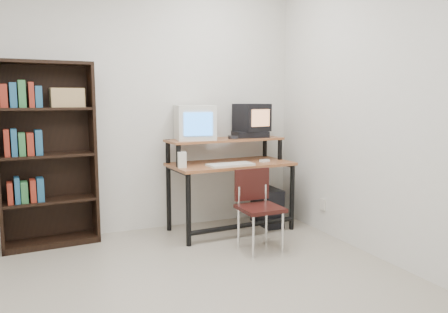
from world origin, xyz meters
name	(u,v)px	position (x,y,z in m)	size (l,w,h in m)	color
back_wall	(116,109)	(0.00, 2.00, 1.30)	(4.00, 0.01, 2.60)	silver
right_wall	(415,113)	(2.00, 0.00, 1.30)	(0.01, 4.00, 2.60)	silver
computer_desk	(230,166)	(1.12, 1.62, 0.70)	(1.32, 0.72, 0.98)	#975831
crt_monitor	(195,123)	(0.77, 1.75, 1.15)	(0.44, 0.45, 0.37)	beige
vcr	(250,135)	(1.42, 1.75, 1.01)	(0.36, 0.26, 0.08)	black
crt_tv	(252,117)	(1.45, 1.78, 1.20)	(0.37, 0.37, 0.30)	black
cd_spindle	(233,138)	(1.18, 1.66, 0.99)	(0.12, 0.12, 0.05)	#26262B
keyboard	(230,165)	(1.04, 1.42, 0.74)	(0.47, 0.21, 0.04)	beige
mousepad	(264,163)	(1.48, 1.53, 0.72)	(0.22, 0.18, 0.01)	black
mouse	(265,161)	(1.48, 1.52, 0.74)	(0.10, 0.06, 0.03)	white
desk_speaker	(182,161)	(0.54, 1.48, 0.80)	(0.08, 0.07, 0.17)	beige
pc_tower	(267,206)	(1.58, 1.63, 0.21)	(0.20, 0.45, 0.42)	black
school_chair	(257,201)	(1.11, 0.97, 0.46)	(0.38, 0.38, 0.75)	black
bookshelf	(47,152)	(-0.68, 1.86, 0.90)	(0.90, 0.36, 1.75)	black
wall_outlet	(323,204)	(1.99, 1.15, 0.30)	(0.02, 0.08, 0.12)	beige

